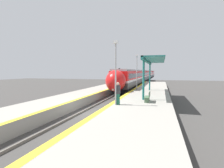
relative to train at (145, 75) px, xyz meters
The scene contains 12 objects.
ground_plane 51.07m from the train, 90.00° to the right, with size 120.00×120.00×0.00m, color #423F3D.
rail_left 51.07m from the train, 90.81° to the right, with size 0.08×90.00×0.15m, color slate.
rail_right 51.07m from the train, 89.19° to the right, with size 0.08×90.00×0.15m, color slate.
train is the anchor object (origin of this frame).
platform_right 51.23m from the train, 85.29° to the right, with size 5.01×64.00×0.91m.
platform_left 51.18m from the train, 94.03° to the right, with size 3.79×64.00×0.91m.
platform_bench 49.36m from the train, 84.52° to the right, with size 0.44×1.52×0.89m.
person_waiting 51.16m from the train, 87.22° to the right, with size 0.36×0.23×1.79m.
railway_signal 31.08m from the train, 94.18° to the right, with size 0.28×0.28×4.17m.
lamppost_near 51.34m from the train, 87.39° to the right, with size 0.36×0.20×5.05m.
lamppost_mid 39.42m from the train, 86.60° to the right, with size 0.36×0.20×5.05m.
station_canopy 44.04m from the train, 83.78° to the right, with size 2.02×11.71×4.01m.
Camera 1 is at (5.84, -13.51, 3.57)m, focal length 28.00 mm.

